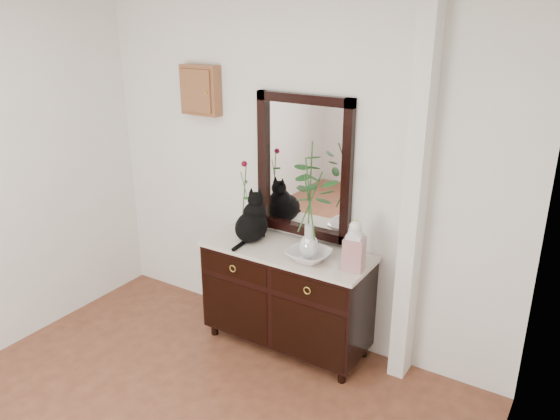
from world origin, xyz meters
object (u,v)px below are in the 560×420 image
Objects in this scene: cat at (251,217)px; lotus_bowl at (309,255)px; ginger_jar at (354,245)px; sideboard at (287,293)px.

lotus_bowl is (0.56, -0.08, -0.16)m from cat.
cat is 0.90m from ginger_jar.
cat is 1.04× the size of ginger_jar.
cat is at bearing 172.08° from lotus_bowl.
sideboard is at bearing 176.10° from ginger_jar.
sideboard is 0.80m from ginger_jar.
lotus_bowl is at bearing -18.70° from sideboard.
ginger_jar is at bearing -8.31° from cat.
cat is 0.59m from lotus_bowl.
sideboard is 3.41× the size of cat.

